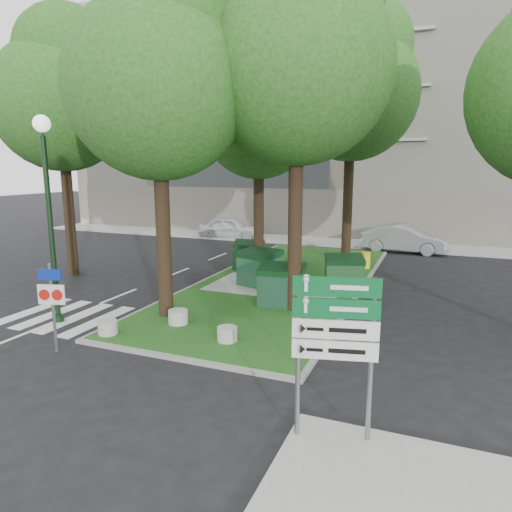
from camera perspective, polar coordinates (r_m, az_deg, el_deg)
The scene contains 24 objects.
ground at distance 11.84m, azimuth -11.57°, elevation -12.19°, with size 120.00×120.00×0.00m, color black.
median_island at distance 18.49m, azimuth 3.51°, elevation -3.25°, with size 6.00×16.00×0.12m, color #1A4714.
median_kerb at distance 18.50m, azimuth 3.51°, elevation -3.28°, with size 6.30×16.30×0.10m, color gray.
building_sidewalk at distance 28.55m, azimuth 9.26°, elevation 1.74°, with size 42.00×3.00×0.12m, color #999993.
zebra_crossing at distance 15.15m, azimuth -20.41°, elevation -7.42°, with size 5.00×3.00×0.01m, color silver.
apartment_building at distance 35.70m, azimuth 12.46°, elevation 16.26°, with size 41.00×12.00×16.00m, color tan.
tree_median_near_left at distance 14.07m, azimuth -11.82°, elevation 21.86°, with size 5.20×5.20×10.53m.
tree_median_near_right at distance 14.55m, azimuth 5.71°, elevation 24.36°, with size 5.60×5.60×11.46m.
tree_median_mid at distance 19.53m, azimuth 0.67°, elevation 17.99°, with size 4.80×4.80×9.99m.
tree_median_far at distance 21.73m, azimuth 12.23°, elevation 20.62°, with size 5.80×5.80×11.93m.
tree_street_left at distance 21.16m, azimuth -23.06°, elevation 18.45°, with size 5.40×5.40×11.00m.
dumpster_a at distance 20.56m, azimuth -0.94°, elevation 0.13°, with size 1.52×1.21×1.26m.
dumpster_b at distance 17.49m, azimuth 0.44°, elevation -1.54°, with size 1.80×1.50×1.44m.
dumpster_c at distance 15.08m, azimuth 3.23°, elevation -3.71°, with size 1.61×1.22×1.39m.
dumpster_d at distance 17.29m, azimuth 10.94°, elevation -2.09°, with size 1.65×1.38×1.31m.
bollard_left at distance 13.30m, azimuth -18.04°, elevation -8.47°, with size 0.53×0.53×0.38m, color #ADACA7.
bollard_right at distance 12.21m, azimuth -3.63°, elevation -9.70°, with size 0.53×0.53×0.38m, color #ACACA6.
bollard_mid at distance 13.65m, azimuth -9.72°, elevation -7.50°, with size 0.57×0.57×0.41m, color #AFB1AB.
litter_bin at distance 21.19m, azimuth 13.56°, elevation -0.51°, with size 0.42×0.42×0.73m, color yellow.
street_lamp at distance 14.58m, azimuth -24.57°, elevation 6.88°, with size 0.48×0.48×6.07m.
traffic_sign_pole at distance 12.47m, azimuth -24.14°, elevation -4.57°, with size 0.67×0.24×2.30m.
directional_sign at distance 7.63m, azimuth 9.87°, elevation -9.44°, with size 1.37×0.38×2.80m.
car_white at distance 30.02m, azimuth -3.17°, elevation 3.57°, with size 1.67×4.16×1.42m, color silver.
car_silver at distance 26.32m, azimuth 18.04°, elevation 2.05°, with size 1.58×4.52×1.49m, color #9C9FA4.
Camera 1 is at (6.13, -9.01, 4.64)m, focal length 32.00 mm.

